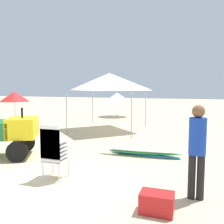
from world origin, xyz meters
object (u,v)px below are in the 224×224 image
Objects in this scene: beach_umbrella_far at (14,97)px; cooler_box at (157,203)px; traffic_cone_far at (200,135)px; surfboard_pile at (142,152)px; lifeguard_near_left at (197,145)px; beach_umbrella_mid at (117,98)px; stacked_plastic_chairs at (53,148)px; popup_canopy at (109,82)px.

cooler_box is at bearing -39.27° from beach_umbrella_far.
traffic_cone_far is at bearing 82.73° from cooler_box.
lifeguard_near_left is (1.56, -2.57, 0.92)m from surfboard_pile.
cooler_box is (0.94, -3.34, 0.05)m from surfboard_pile.
beach_umbrella_mid is at bearing 114.03° from lifeguard_near_left.
surfboard_pile is at bearing -68.14° from beach_umbrella_mid.
surfboard_pile is 3.15m from lifeguard_near_left.
popup_canopy is at bearing 98.19° from stacked_plastic_chairs.
stacked_plastic_chairs is 2.28× the size of cooler_box.
popup_canopy is (-2.48, 3.99, 2.24)m from surfboard_pile.
popup_canopy is 1.64× the size of beach_umbrella_far.
beach_umbrella_far is 3.29× the size of cooler_box.
lifeguard_near_left is 1.32m from cooler_box.
traffic_cone_far is (5.47, -6.71, -1.09)m from beach_umbrella_mid.
traffic_cone_far is at bearing 88.43° from lifeguard_near_left.
cooler_box is (9.09, -7.43, -1.40)m from beach_umbrella_far.
stacked_plastic_chairs is 6.19m from traffic_cone_far.
popup_canopy is 4.87m from traffic_cone_far.
cooler_box reaches higher than surfboard_pile.
beach_umbrella_far is at bearing 145.55° from lifeguard_near_left.
beach_umbrella_far is (-8.14, 4.09, 1.45)m from surfboard_pile.
cooler_box is (3.42, -7.33, -2.19)m from popup_canopy.
beach_umbrella_mid is (-2.23, 11.96, 0.60)m from stacked_plastic_chairs.
popup_canopy is at bearing 115.01° from cooler_box.
lifeguard_near_left is 7.82m from popup_canopy.
lifeguard_near_left is 13.09m from beach_umbrella_mid.
beach_umbrella_far is (-4.38, -5.29, 0.23)m from beach_umbrella_mid.
popup_canopy is at bearing 121.85° from surfboard_pile.
beach_umbrella_mid is (-3.76, 9.38, 1.22)m from surfboard_pile.
beach_umbrella_far is 10.04m from traffic_cone_far.
beach_umbrella_mid is (-5.33, 11.95, 0.30)m from lifeguard_near_left.
beach_umbrella_far is at bearing 179.02° from popup_canopy.
popup_canopy is (-4.04, 6.56, 1.32)m from lifeguard_near_left.
lifeguard_near_left is 5.30m from traffic_cone_far.
cooler_box is at bearing -69.71° from beach_umbrella_mid.
surfboard_pile is at bearing 59.30° from stacked_plastic_chairs.
lifeguard_near_left is at bearing -91.57° from traffic_cone_far.
beach_umbrella_mid is at bearing 100.56° from stacked_plastic_chairs.
beach_umbrella_mid reaches higher than cooler_box.
cooler_box is at bearing -129.01° from lifeguard_near_left.
popup_canopy is at bearing 162.45° from traffic_cone_far.
lifeguard_near_left is 0.87× the size of beach_umbrella_mid.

